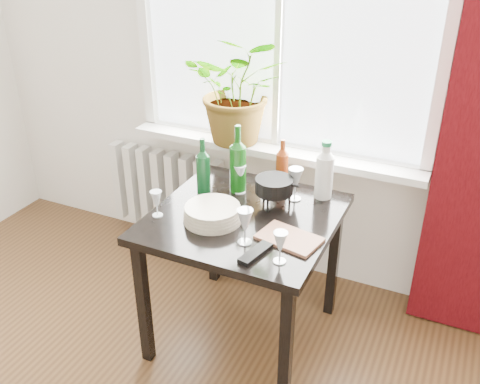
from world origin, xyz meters
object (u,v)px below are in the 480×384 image
at_px(potted_plant, 240,89).
at_px(wineglass_back_center, 295,184).
at_px(radiator, 167,191).
at_px(wineglass_front_left, 157,204).
at_px(tv_remote, 255,253).
at_px(bottle_amber, 282,163).
at_px(wine_bottle_right, 238,158).
at_px(cleaning_bottle, 325,169).
at_px(wineglass_far_right, 280,247).
at_px(wine_bottle_left, 203,166).
at_px(table, 244,231).
at_px(wineglass_front_right, 245,226).
at_px(plate_stack, 212,213).
at_px(fondue_pot, 274,192).
at_px(wineglass_back_left, 240,179).
at_px(cutting_board, 289,238).

relative_size(potted_plant, wineglass_back_center, 3.54).
relative_size(radiator, wineglass_front_left, 6.04).
bearing_deg(tv_remote, bottle_amber, 114.31).
bearing_deg(wine_bottle_right, cleaning_bottle, 15.65).
relative_size(wineglass_back_center, wineglass_front_left, 1.31).
xyz_separation_m(wineglass_far_right, tv_remote, (-0.11, 0.00, -0.06)).
bearing_deg(wine_bottle_left, wineglass_back_center, 16.00).
xyz_separation_m(wine_bottle_right, wineglass_front_left, (-0.24, -0.40, -0.11)).
height_order(table, bottle_amber, bottle_amber).
xyz_separation_m(radiator, wineglass_front_right, (0.95, -0.85, 0.44)).
bearing_deg(radiator, plate_stack, -45.10).
bearing_deg(wineglass_far_right, radiator, 141.14).
relative_size(radiator, fondue_pot, 3.77).
bearing_deg(tv_remote, wine_bottle_left, 151.67).
bearing_deg(radiator, bottle_amber, -16.80).
bearing_deg(cleaning_bottle, tv_remote, -99.45).
bearing_deg(wineglass_front_right, bottle_amber, 95.13).
bearing_deg(radiator, cleaning_bottle, -14.88).
relative_size(potted_plant, tv_remote, 3.37).
height_order(wine_bottle_left, cleaning_bottle, cleaning_bottle).
height_order(potted_plant, tv_remote, potted_plant).
relative_size(wineglass_back_left, tv_remote, 0.85).
bearing_deg(cutting_board, wineglass_back_center, 106.20).
distance_m(table, fondue_pot, 0.24).
bearing_deg(plate_stack, wineglass_front_left, -164.08).
relative_size(wineglass_far_right, cutting_board, 0.55).
distance_m(wineglass_front_right, wineglass_far_right, 0.20).
distance_m(wineglass_back_left, plate_stack, 0.31).
height_order(radiator, cleaning_bottle, cleaning_bottle).
bearing_deg(wineglass_front_left, wineglass_back_left, 56.29).
distance_m(potted_plant, wineglass_front_left, 0.85).
bearing_deg(wine_bottle_left, wineglass_front_left, -106.25).
bearing_deg(radiator, wine_bottle_right, -30.24).
xyz_separation_m(table, wineglass_front_right, (0.10, -0.22, 0.18)).
distance_m(wineglass_back_center, wineglass_front_left, 0.68).
bearing_deg(wine_bottle_right, wineglass_back_left, -42.66).
height_order(potted_plant, wineglass_back_left, potted_plant).
relative_size(wine_bottle_left, cutting_board, 1.12).
distance_m(cleaning_bottle, plate_stack, 0.60).
distance_m(plate_stack, fondue_pot, 0.33).
height_order(table, wine_bottle_right, wine_bottle_right).
xyz_separation_m(potted_plant, wineglass_back_center, (0.46, -0.34, -0.33)).
distance_m(table, tv_remote, 0.35).
height_order(wineglass_front_right, wineglass_far_right, wineglass_front_right).
bearing_deg(wine_bottle_left, cleaning_bottle, 20.55).
relative_size(bottle_amber, plate_stack, 0.95).
height_order(wineglass_front_left, cutting_board, wineglass_front_left).
bearing_deg(radiator, wineglass_far_right, -38.86).
xyz_separation_m(wineglass_far_right, fondue_pot, (-0.20, 0.44, -0.00)).
height_order(bottle_amber, cleaning_bottle, cleaning_bottle).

